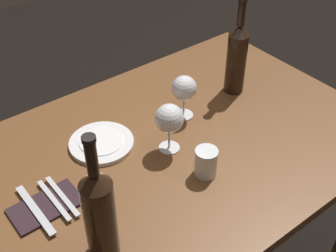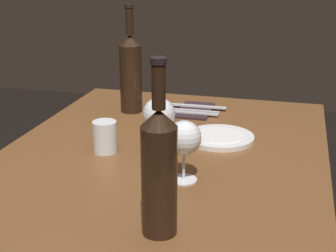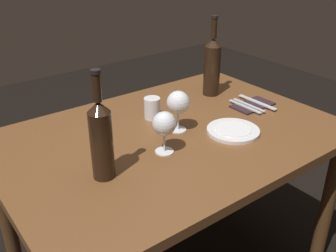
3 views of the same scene
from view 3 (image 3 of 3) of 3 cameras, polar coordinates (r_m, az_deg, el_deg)
dining_table at (r=1.55m, az=0.46°, el=-4.01°), size 1.30×0.90×0.74m
wine_glass_left at (r=1.48m, az=1.51°, el=3.37°), size 0.09×0.09×0.16m
wine_glass_right at (r=1.33m, az=-0.56°, el=0.23°), size 0.08×0.08×0.15m
wine_bottle at (r=1.20m, az=-9.77°, el=-1.74°), size 0.07×0.07×0.36m
wine_bottle_second at (r=1.83m, az=6.48°, el=8.81°), size 0.08×0.08×0.37m
water_tumbler at (r=1.61m, az=-2.33°, el=2.53°), size 0.07×0.07×0.09m
dinner_plate at (r=1.53m, az=9.52°, el=-0.67°), size 0.20×0.20×0.02m
folded_napkin at (r=1.78m, az=12.28°, el=3.01°), size 0.19×0.11×0.01m
fork_inner at (r=1.76m, az=11.76°, el=3.02°), size 0.02×0.18×0.00m
fork_outer at (r=1.74m, az=11.20°, el=2.82°), size 0.02×0.18×0.00m
table_knife at (r=1.80m, az=12.94°, el=3.43°), size 0.02×0.21×0.00m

